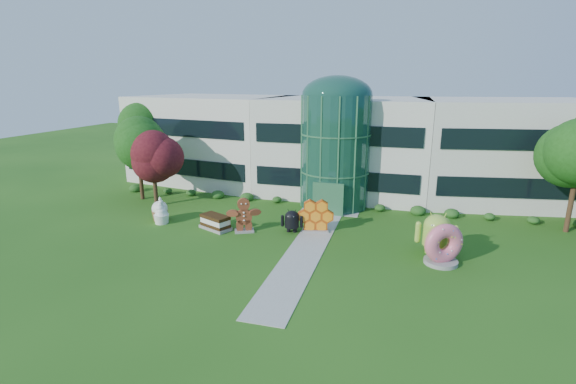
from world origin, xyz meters
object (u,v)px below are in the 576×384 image
(android_green, at_px, (437,231))
(donut, at_px, (442,243))
(gingerbread, at_px, (244,215))
(android_black, at_px, (292,220))

(android_green, height_order, donut, android_green)
(gingerbread, bearing_deg, donut, -32.81)
(donut, bearing_deg, gingerbread, 142.64)
(android_green, height_order, android_black, android_green)
(android_green, xyz_separation_m, gingerbread, (-13.58, 0.42, -0.25))
(donut, bearing_deg, android_green, 71.13)
(donut, height_order, gingerbread, donut)
(android_green, distance_m, android_black, 10.21)
(android_black, height_order, gingerbread, gingerbread)
(donut, xyz_separation_m, gingerbread, (-13.86, 1.94, -0.02))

